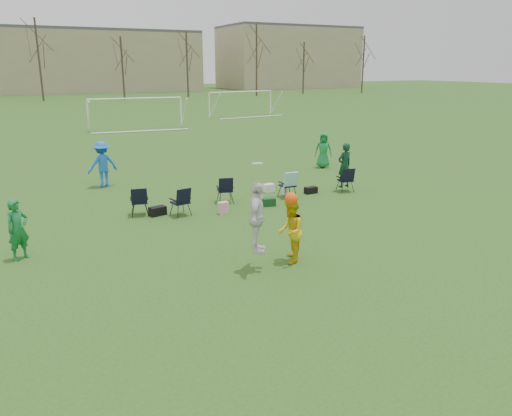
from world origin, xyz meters
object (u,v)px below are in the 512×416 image
fielder_green_near (18,230)px  fielder_blue (102,164)px  center_contest (275,224)px  fielder_green_far (323,150)px  goal_mid (136,105)px  goal_right (241,97)px

fielder_green_near → fielder_blue: bearing=34.4°
fielder_green_near → center_contest: (5.70, -3.34, 0.29)m
fielder_blue → fielder_green_far: size_ratio=1.10×
fielder_green_near → goal_mid: (9.45, 26.51, 1.12)m
center_contest → goal_mid: size_ratio=0.36×
fielder_green_far → goal_right: 26.92m
fielder_green_near → fielder_green_far: size_ratio=0.93×
goal_mid → goal_right: same height
center_contest → goal_mid: 30.10m
fielder_green_near → center_contest: 6.62m
fielder_green_near → goal_mid: goal_mid is taller
goal_mid → goal_right: bearing=30.6°
fielder_green_near → fielder_green_far: fielder_green_far is taller
center_contest → goal_right: (15.75, 35.85, 0.84)m
center_contest → goal_right: size_ratio=0.36×
fielder_blue → center_contest: 10.94m
goal_mid → fielder_blue: bearing=-103.4°
fielder_blue → goal_right: size_ratio=0.26×
fielder_green_near → center_contest: bearing=-60.9°
fielder_blue → goal_mid: bearing=-117.5°
fielder_blue → goal_right: bearing=-135.7°
fielder_green_far → goal_right: bearing=109.3°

